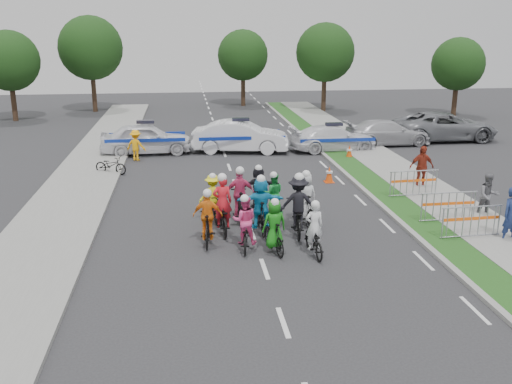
{
  "coord_description": "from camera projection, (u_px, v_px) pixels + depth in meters",
  "views": [
    {
      "loc": [
        -2.08,
        -14.41,
        6.44
      ],
      "look_at": [
        0.26,
        3.87,
        1.1
      ],
      "focal_mm": 40.0,
      "sensor_mm": 36.0,
      "label": 1
    }
  ],
  "objects": [
    {
      "name": "grass_strip",
      "position": [
        400.0,
        205.0,
        21.23
      ],
      "size": [
        1.2,
        60.0,
        0.11
      ],
      "primitive_type": "cube",
      "color": "#244A18",
      "rests_on": "ground"
    },
    {
      "name": "police_car_1",
      "position": [
        241.0,
        137.0,
        30.33
      ],
      "size": [
        5.3,
        2.6,
        1.67
      ],
      "primitive_type": "imported",
      "rotation": [
        0.0,
        0.0,
        1.4
      ],
      "color": "white",
      "rests_on": "ground"
    },
    {
      "name": "tree_2",
      "position": [
        458.0,
        64.0,
        41.67
      ],
      "size": [
        3.85,
        3.85,
        5.77
      ],
      "color": "#382619",
      "rests_on": "ground"
    },
    {
      "name": "rider_10",
      "position": [
        213.0,
        202.0,
        19.6
      ],
      "size": [
        0.99,
        1.72,
        1.7
      ],
      "rotation": [
        0.0,
        0.0,
        3.24
      ],
      "color": "black",
      "rests_on": "ground"
    },
    {
      "name": "rider_5",
      "position": [
        261.0,
        208.0,
        18.4
      ],
      "size": [
        1.56,
        1.86,
        1.95
      ],
      "rotation": [
        0.0,
        0.0,
        3.16
      ],
      "color": "black",
      "rests_on": "ground"
    },
    {
      "name": "parked_bike",
      "position": [
        111.0,
        165.0,
        25.87
      ],
      "size": [
        1.66,
        1.19,
        0.83
      ],
      "primitive_type": "imported",
      "rotation": [
        0.0,
        0.0,
        1.11
      ],
      "color": "black",
      "rests_on": "ground"
    },
    {
      "name": "sidewalk_right",
      "position": [
        445.0,
        203.0,
        21.44
      ],
      "size": [
        2.4,
        60.0,
        0.13
      ],
      "primitive_type": "cube",
      "color": "gray",
      "rests_on": "ground"
    },
    {
      "name": "tree_4",
      "position": [
        243.0,
        55.0,
        47.37
      ],
      "size": [
        4.2,
        4.2,
        6.3
      ],
      "color": "#382619",
      "rests_on": "ground"
    },
    {
      "name": "rider_6",
      "position": [
        223.0,
        213.0,
        18.48
      ],
      "size": [
        0.73,
        1.98,
        2.0
      ],
      "rotation": [
        0.0,
        0.0,
        3.17
      ],
      "color": "black",
      "rests_on": "ground"
    },
    {
      "name": "barrier_1",
      "position": [
        448.0,
        208.0,
        19.27
      ],
      "size": [
        2.01,
        0.54,
        1.12
      ],
      "primitive_type": null,
      "rotation": [
        0.0,
        0.0,
        0.02
      ],
      "color": "#A5A8AD",
      "rests_on": "ground"
    },
    {
      "name": "spectator_0",
      "position": [
        512.0,
        215.0,
        17.51
      ],
      "size": [
        0.7,
        0.52,
        1.76
      ],
      "primitive_type": "imported",
      "rotation": [
        0.0,
        0.0,
        0.16
      ],
      "color": "navy",
      "rests_on": "ground"
    },
    {
      "name": "tree_3",
      "position": [
        91.0,
        48.0,
        43.81
      ],
      "size": [
        4.9,
        4.9,
        7.35
      ],
      "color": "#382619",
      "rests_on": "ground"
    },
    {
      "name": "rider_8",
      "position": [
        273.0,
        201.0,
        19.81
      ],
      "size": [
        0.74,
        1.7,
        1.7
      ],
      "rotation": [
        0.0,
        0.0,
        3.08
      ],
      "color": "black",
      "rests_on": "ground"
    },
    {
      "name": "police_car_0",
      "position": [
        146.0,
        139.0,
        29.92
      ],
      "size": [
        4.85,
        2.18,
        1.62
      ],
      "primitive_type": "imported",
      "rotation": [
        0.0,
        0.0,
        1.63
      ],
      "color": "white",
      "rests_on": "ground"
    },
    {
      "name": "tree_0",
      "position": [
        9.0,
        61.0,
        39.58
      ],
      "size": [
        4.2,
        4.2,
        6.3
      ],
      "color": "#382619",
      "rests_on": "ground"
    },
    {
      "name": "curb_right",
      "position": [
        381.0,
        206.0,
        21.14
      ],
      "size": [
        0.2,
        60.0,
        0.12
      ],
      "primitive_type": "cube",
      "color": "gray",
      "rests_on": "ground"
    },
    {
      "name": "spectator_1",
      "position": [
        488.0,
        196.0,
        19.86
      ],
      "size": [
        0.79,
        0.62,
        1.57
      ],
      "primitive_type": "imported",
      "rotation": [
        0.0,
        0.0,
        -0.03
      ],
      "color": "#5D5D62",
      "rests_on": "ground"
    },
    {
      "name": "rider_1",
      "position": [
        274.0,
        231.0,
        16.77
      ],
      "size": [
        0.79,
        1.67,
        1.7
      ],
      "rotation": [
        0.0,
        0.0,
        3.33
      ],
      "color": "black",
      "rests_on": "ground"
    },
    {
      "name": "civilian_sedan",
      "position": [
        388.0,
        133.0,
        32.2
      ],
      "size": [
        4.95,
        2.2,
        1.41
      ],
      "primitive_type": "imported",
      "rotation": [
        0.0,
        0.0,
        1.62
      ],
      "color": "#B5B5BA",
      "rests_on": "ground"
    },
    {
      "name": "civilian_suv",
      "position": [
        445.0,
        126.0,
        33.47
      ],
      "size": [
        6.02,
        2.79,
        1.67
      ],
      "primitive_type": "imported",
      "rotation": [
        0.0,
        0.0,
        1.57
      ],
      "color": "slate",
      "rests_on": "ground"
    },
    {
      "name": "police_car_2",
      "position": [
        333.0,
        138.0,
        30.73
      ],
      "size": [
        4.86,
        2.38,
        1.36
      ],
      "primitive_type": "imported",
      "rotation": [
        0.0,
        0.0,
        1.67
      ],
      "color": "white",
      "rests_on": "ground"
    },
    {
      "name": "spectator_2",
      "position": [
        422.0,
        167.0,
        23.42
      ],
      "size": [
        1.08,
        0.5,
        1.8
      ],
      "primitive_type": "imported",
      "rotation": [
        0.0,
        0.0,
        0.05
      ],
      "color": "maroon",
      "rests_on": "ground"
    },
    {
      "name": "rider_2",
      "position": [
        245.0,
        228.0,
        17.04
      ],
      "size": [
        0.77,
        1.75,
        1.73
      ],
      "rotation": [
        0.0,
        0.0,
        3.04
      ],
      "color": "black",
      "rests_on": "ground"
    },
    {
      "name": "marshal_hiviz",
      "position": [
        136.0,
        145.0,
        28.43
      ],
      "size": [
        1.14,
        0.92,
        1.54
      ],
      "primitive_type": "imported",
      "rotation": [
        0.0,
        0.0,
        2.73
      ],
      "color": "#FFAA0D",
      "rests_on": "ground"
    },
    {
      "name": "rider_0",
      "position": [
        314.0,
        236.0,
        16.63
      ],
      "size": [
        0.69,
        1.7,
        1.7
      ],
      "rotation": [
        0.0,
        0.0,
        3.21
      ],
      "color": "black",
      "rests_on": "ground"
    },
    {
      "name": "rider_7",
      "position": [
        305.0,
        203.0,
        19.14
      ],
      "size": [
        0.89,
        1.89,
        1.91
      ],
      "rotation": [
        0.0,
        0.0,
        3.35
      ],
      "color": "black",
      "rests_on": "ground"
    },
    {
      "name": "rider_4",
      "position": [
        298.0,
        210.0,
        18.26
      ],
      "size": [
        1.22,
        2.09,
        2.06
      ],
      "rotation": [
        0.0,
        0.0,
        3.0
      ],
      "color": "black",
      "rests_on": "ground"
    },
    {
      "name": "cone_1",
      "position": [
        349.0,
        152.0,
        28.94
      ],
      "size": [
        0.4,
        0.4,
        0.7
      ],
      "color": "#F24C0C",
      "rests_on": "ground"
    },
    {
      "name": "tree_1",
      "position": [
        325.0,
        53.0,
        44.19
      ],
      "size": [
        4.55,
        4.55,
        6.82
      ],
      "color": "#382619",
      "rests_on": "ground"
    },
    {
      "name": "rider_11",
      "position": [
        258.0,
        192.0,
        20.47
      ],
      "size": [
        1.4,
        1.68,
        1.77
      ],
      "rotation": [
        0.0,
        0.0,
        3.14
      ],
      "color": "black",
      "rests_on": "ground"
    },
    {
      "name": "sidewalk_left",
      "position": [
        59.0,
        219.0,
        19.73
      ],
      "size": [
        3.0,
        60.0,
        0.13
      ],
      "primitive_type": "cube",
      "color": "gray",
      "rests_on": "ground"
    },
    {
      "name": "rider_3",
      "position": [
        208.0,
        223.0,
        17.38
      ],
      "size": [
        0.94,
        1.75,
        1.8
      ],
      "rotation": [
        0.0,
        0.0,
        3.03
      ],
      "color": "black",
      "rests_on": "ground"
    },
    {
      "name": "barrier_0",
      "position": [
        471.0,
        223.0,
        17.76
      ],
      "size": [
        2.02,
        0.59,
        1.12
      ],
      "primitive_type": null,
      "rotation": [
        0.0,
        0.0,
        0.05
      ],
      "color": "#A5A8AD",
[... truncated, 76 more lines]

